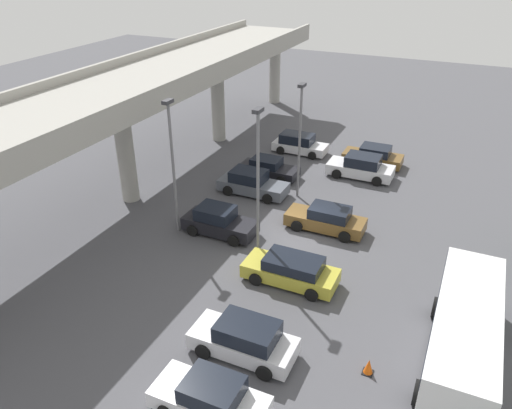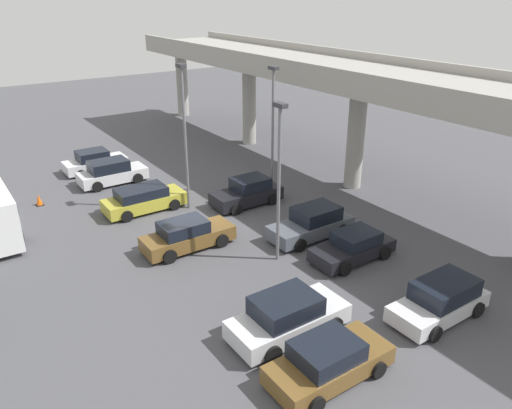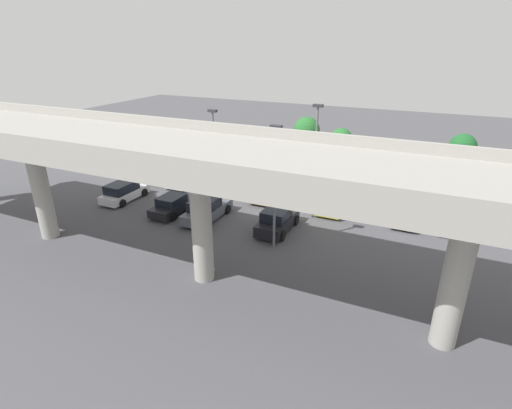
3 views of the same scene
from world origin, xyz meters
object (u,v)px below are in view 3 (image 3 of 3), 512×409
shuttle_bus (383,165)px  tree_front_right (307,130)px  parked_car_3 (277,220)px  tree_front_centre (341,139)px  lamp_post_by_overpass (315,154)px  tree_front_left (463,147)px  parked_car_5 (206,209)px  lamp_post_near_aisle (275,179)px  parked_car_4 (270,189)px  parked_car_7 (188,176)px  parked_car_1 (407,211)px  parked_car_8 (124,192)px  parked_car_6 (173,205)px  parked_car_0 (454,218)px  parked_car_2 (335,200)px  parked_car_9 (167,172)px  lamp_post_mid_lot (214,150)px  traffic_cone (399,193)px

shuttle_bus → tree_front_right: (9.11, -4.52, 1.60)m
parked_car_3 → tree_front_centre: tree_front_centre is taller
shuttle_bus → lamp_post_by_overpass: lamp_post_by_overpass is taller
tree_front_left → tree_front_centre: tree_front_left is taller
parked_car_5 → lamp_post_near_aisle: lamp_post_near_aisle is taller
parked_car_4 → parked_car_7: 8.38m
parked_car_1 → tree_front_right: tree_front_right is taller
parked_car_7 → tree_front_right: tree_front_right is taller
parked_car_8 → tree_front_centre: bearing=-37.1°
lamp_post_near_aisle → tree_front_centre: lamp_post_near_aisle is taller
parked_car_6 → lamp_post_by_overpass: bearing=-69.6°
parked_car_0 → parked_car_8: parked_car_8 is taller
parked_car_4 → parked_car_2: bearing=89.5°
parked_car_7 → lamp_post_near_aisle: 15.10m
parked_car_4 → parked_car_7: parked_car_7 is taller
parked_car_7 → shuttle_bus: size_ratio=0.55×
parked_car_9 → lamp_post_mid_lot: (-7.53, 3.45, 3.85)m
parked_car_3 → parked_car_4: (3.01, -5.68, -0.05)m
parked_car_0 → parked_car_3: 12.80m
parked_car_3 → lamp_post_near_aisle: 4.66m
parked_car_5 → lamp_post_mid_lot: 4.91m
parked_car_5 → lamp_post_mid_lot: size_ratio=0.61×
parked_car_1 → parked_car_5: bearing=-66.1°
parked_car_9 → lamp_post_near_aisle: lamp_post_near_aisle is taller
shuttle_bus → traffic_cone: (-2.02, 3.24, -1.39)m
parked_car_1 → traffic_cone: 5.16m
lamp_post_mid_lot → parked_car_9: bearing=-24.6°
parked_car_9 → lamp_post_mid_lot: lamp_post_mid_lot is taller
parked_car_5 → lamp_post_by_overpass: 9.07m
parked_car_4 → traffic_cone: size_ratio=6.77×
parked_car_4 → tree_front_left: 19.53m
lamp_post_mid_lot → tree_front_left: lamp_post_mid_lot is taller
parked_car_8 → lamp_post_by_overpass: bearing=-77.9°
tree_front_centre → parked_car_6: bearing=65.5°
parked_car_5 → lamp_post_by_overpass: lamp_post_by_overpass is taller
parked_car_7 → tree_front_left: 26.41m
parked_car_3 → parked_car_7: parked_car_3 is taller
parked_car_8 → parked_car_0: bearing=-76.9°
lamp_post_mid_lot → tree_front_centre: 17.10m
parked_car_7 → tree_front_centre: bearing=138.0°
shuttle_bus → parked_car_0: bearing=127.9°
parked_car_1 → parked_car_7: bearing=-90.1°
parked_car_0 → traffic_cone: size_ratio=6.25×
parked_car_4 → tree_front_centre: 13.09m
lamp_post_by_overpass → lamp_post_near_aisle: bearing=81.8°
parked_car_8 → parked_car_9: (0.09, -6.09, -0.06)m
lamp_post_near_aisle → traffic_cone: bearing=-116.0°
parked_car_0 → tree_front_right: bearing=-129.3°
tree_front_left → traffic_cone: (4.57, 7.66, -2.77)m
parked_car_5 → parked_car_8: size_ratio=1.08×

